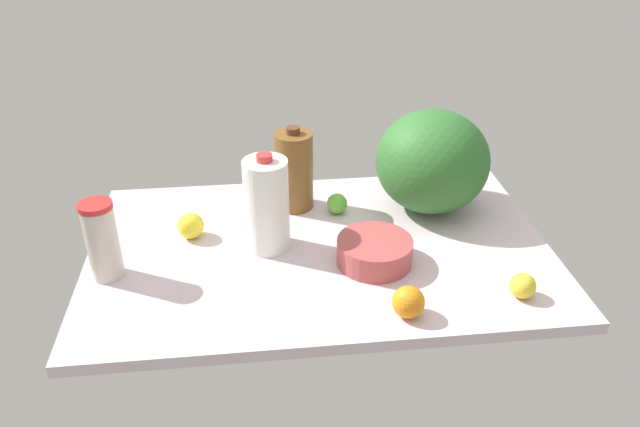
{
  "coord_description": "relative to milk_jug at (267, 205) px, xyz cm",
  "views": [
    {
      "loc": [
        -15.46,
        -136.22,
        93.12
      ],
      "look_at": [
        0.0,
        0.0,
        13.0
      ],
      "focal_mm": 35.0,
      "sensor_mm": 36.0,
      "label": 1
    }
  ],
  "objects": [
    {
      "name": "countertop",
      "position": [
        13.39,
        -1.58,
        -13.98
      ],
      "size": [
        120.0,
        76.0,
        3.0
      ],
      "primitive_type": "cube",
      "color": "silver",
      "rests_on": "ground"
    },
    {
      "name": "milk_jug",
      "position": [
        0.0,
        0.0,
        0.0
      ],
      "size": [
        11.38,
        11.38,
        26.52
      ],
      "color": "white",
      "rests_on": "countertop"
    },
    {
      "name": "tumbler_cup",
      "position": [
        -39.38,
        -8.63,
        -2.28
      ],
      "size": [
        7.91,
        7.91,
        20.31
      ],
      "color": "beige",
      "rests_on": "countertop"
    },
    {
      "name": "mixing_bowl",
      "position": [
        26.16,
        -10.31,
        -9.23
      ],
      "size": [
        19.03,
        19.03,
        6.49
      ],
      "primitive_type": "cylinder",
      "color": "#AD4847",
      "rests_on": "countertop"
    },
    {
      "name": "watermelon",
      "position": [
        47.13,
        15.97,
        2.04
      ],
      "size": [
        31.86,
        31.86,
        29.03
      ],
      "primitive_type": "ellipsoid",
      "color": "#2E6A2B",
      "rests_on": "countertop"
    },
    {
      "name": "chocolate_milk_jug",
      "position": [
        8.5,
        20.8,
        -0.96
      ],
      "size": [
        10.89,
        10.89,
        24.6
      ],
      "color": "brown",
      "rests_on": "countertop"
    },
    {
      "name": "lemon_by_jug",
      "position": [
        -20.34,
        6.89,
        -8.95
      ],
      "size": [
        7.06,
        7.06,
        7.06
      ],
      "primitive_type": "sphere",
      "color": "yellow",
      "rests_on": "countertop"
    },
    {
      "name": "lemon_near_front",
      "position": [
        57.6,
        -27.96,
        -9.43
      ],
      "size": [
        6.08,
        6.08,
        6.08
      ],
      "primitive_type": "sphere",
      "color": "yellow",
      "rests_on": "countertop"
    },
    {
      "name": "orange_loose",
      "position": [
        29.68,
        -31.62,
        -8.8
      ],
      "size": [
        7.35,
        7.35,
        7.35
      ],
      "primitive_type": "sphere",
      "color": "orange",
      "rests_on": "countertop"
    },
    {
      "name": "lime_beside_bowl",
      "position": [
        20.24,
        15.42,
        -9.55
      ],
      "size": [
        5.86,
        5.86,
        5.86
      ],
      "primitive_type": "sphere",
      "color": "#5EB538",
      "rests_on": "countertop"
    }
  ]
}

